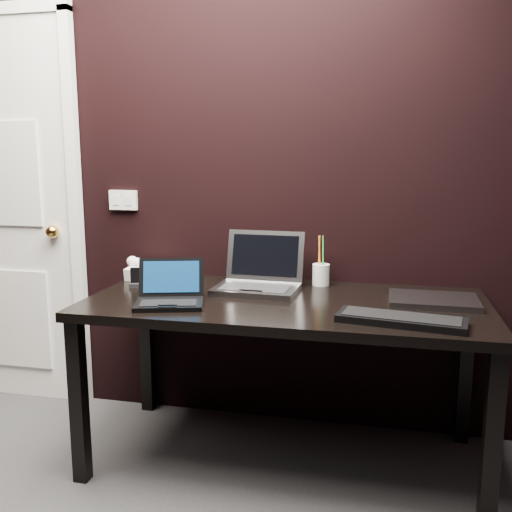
% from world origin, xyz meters
% --- Properties ---
extents(wall_back, '(4.00, 0.00, 4.00)m').
position_xyz_m(wall_back, '(0.00, 1.80, 1.30)').
color(wall_back, black).
rests_on(wall_back, ground).
extents(wall_switch, '(0.15, 0.02, 0.10)m').
position_xyz_m(wall_switch, '(-0.62, 1.79, 1.12)').
color(wall_switch, silver).
rests_on(wall_switch, wall_back).
extents(desk, '(1.70, 0.80, 0.74)m').
position_xyz_m(desk, '(0.30, 1.40, 0.66)').
color(desk, black).
rests_on(desk, ground).
extents(netbook, '(0.33, 0.31, 0.18)m').
position_xyz_m(netbook, '(-0.16, 1.22, 0.78)').
color(netbook, black).
rests_on(netbook, desk).
extents(silver_laptop, '(0.38, 0.35, 0.26)m').
position_xyz_m(silver_laptop, '(0.15, 1.55, 0.79)').
color(silver_laptop, gray).
rests_on(silver_laptop, desk).
extents(ext_keyboard, '(0.49, 0.23, 0.03)m').
position_xyz_m(ext_keyboard, '(0.77, 1.15, 0.75)').
color(ext_keyboard, black).
rests_on(ext_keyboard, desk).
extents(closed_laptop, '(0.36, 0.26, 0.02)m').
position_xyz_m(closed_laptop, '(0.91, 1.48, 0.75)').
color(closed_laptop, gray).
rests_on(closed_laptop, desk).
extents(desk_phone, '(0.25, 0.20, 0.12)m').
position_xyz_m(desk_phone, '(-0.43, 1.66, 0.78)').
color(desk_phone, silver).
rests_on(desk_phone, desk).
extents(mobile_phone, '(0.06, 0.06, 0.09)m').
position_xyz_m(mobile_phone, '(-0.43, 1.48, 0.77)').
color(mobile_phone, black).
rests_on(mobile_phone, desk).
extents(pen_cup, '(0.09, 0.09, 0.24)m').
position_xyz_m(pen_cup, '(0.42, 1.71, 0.80)').
color(pen_cup, silver).
rests_on(pen_cup, desk).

